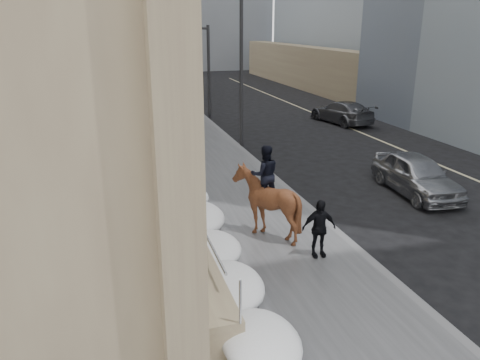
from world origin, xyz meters
name	(u,v)px	position (x,y,z in m)	size (l,w,h in m)	color
ground	(289,293)	(0.00, 0.00, 0.00)	(140.00, 140.00, 0.00)	black
sidewalk	(203,170)	(0.00, 10.00, 0.06)	(5.00, 80.00, 0.12)	#4B4A4D
curb	(260,166)	(2.62, 10.00, 0.06)	(0.24, 80.00, 0.12)	slate
lane_line	(412,154)	(10.50, 10.00, 0.01)	(0.15, 70.00, 0.01)	#BFB78C
streetlight_mid	(238,56)	(2.74, 14.00, 4.58)	(1.71, 0.24, 8.00)	#2D2D30
streetlight_far	(176,42)	(2.74, 34.00, 4.58)	(1.71, 0.24, 8.00)	#2D2D30
traffic_signal	(195,57)	(2.07, 22.00, 4.00)	(4.10, 0.22, 6.00)	#2D2D30
snow_bank	(176,177)	(-1.42, 8.11, 0.47)	(1.70, 18.10, 0.76)	white
mounted_horse_left	(174,180)	(-1.84, 5.67, 1.20)	(1.41, 2.53, 2.68)	#523518
mounted_horse_right	(266,199)	(0.43, 3.01, 1.26)	(1.85, 2.04, 2.70)	#502A17
pedestrian	(319,228)	(1.35, 1.37, 0.92)	(0.94, 0.39, 1.60)	black
car_silver	(416,174)	(7.11, 5.14, 0.75)	(1.76, 4.38, 1.49)	#9EA0A6
car_grey	(341,112)	(10.73, 17.86, 0.70)	(1.97, 4.84, 1.41)	#515258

